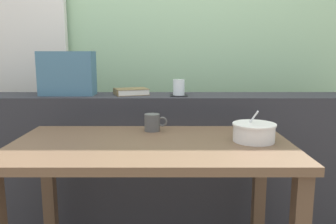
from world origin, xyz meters
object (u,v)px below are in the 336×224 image
(ceramic_mug, at_px, (152,122))
(soup_bowl, at_px, (253,133))
(breakfast_table, at_px, (151,168))
(throw_pillow, at_px, (67,73))
(closed_book, at_px, (130,92))
(juice_glass, at_px, (178,88))
(coaster_square, at_px, (178,96))

(ceramic_mug, bearing_deg, soup_bowl, -23.60)
(breakfast_table, relative_size, throw_pillow, 3.80)
(soup_bowl, height_order, ceramic_mug, soup_bowl)
(closed_book, relative_size, ceramic_mug, 2.07)
(breakfast_table, height_order, juice_glass, juice_glass)
(coaster_square, distance_m, throw_pillow, 0.68)
(coaster_square, bearing_deg, breakfast_table, -103.76)
(breakfast_table, distance_m, coaster_square, 0.63)
(closed_book, bearing_deg, coaster_square, -13.37)
(throw_pillow, relative_size, soup_bowl, 1.69)
(coaster_square, xyz_separation_m, closed_book, (-0.29, 0.07, 0.02))
(breakfast_table, height_order, throw_pillow, throw_pillow)
(coaster_square, distance_m, ceramic_mug, 0.38)
(juice_glass, relative_size, ceramic_mug, 0.82)
(closed_book, height_order, soup_bowl, closed_book)
(juice_glass, height_order, soup_bowl, juice_glass)
(throw_pillow, bearing_deg, coaster_square, -4.03)
(throw_pillow, bearing_deg, juice_glass, -4.03)
(juice_glass, distance_m, closed_book, 0.30)
(closed_book, bearing_deg, juice_glass, -13.37)
(juice_glass, distance_m, soup_bowl, 0.64)
(closed_book, xyz_separation_m, ceramic_mug, (0.15, -0.41, -0.11))
(coaster_square, distance_m, closed_book, 0.30)
(throw_pillow, bearing_deg, breakfast_table, -49.07)
(closed_book, height_order, ceramic_mug, closed_book)
(ceramic_mug, bearing_deg, throw_pillow, 143.32)
(closed_book, distance_m, soup_bowl, 0.86)
(coaster_square, distance_m, soup_bowl, 0.63)
(closed_book, xyz_separation_m, throw_pillow, (-0.37, -0.02, 0.11))
(coaster_square, bearing_deg, ceramic_mug, -112.11)
(breakfast_table, relative_size, soup_bowl, 6.43)
(throw_pillow, xyz_separation_m, soup_bowl, (0.98, -0.59, -0.22))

